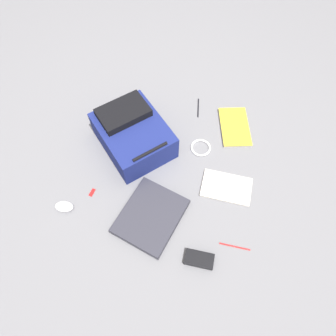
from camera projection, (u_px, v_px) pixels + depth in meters
name	position (u px, v px, depth m)	size (l,w,h in m)	color
ground_plane	(159.00, 168.00, 1.66)	(3.32, 3.32, 0.00)	slate
backpack	(133.00, 134.00, 1.66)	(0.51, 0.52, 0.21)	navy
laptop	(151.00, 216.00, 1.51)	(0.39, 0.42, 0.03)	#24242C
book_blue	(226.00, 187.00, 1.59)	(0.28, 0.19, 0.02)	silver
book_red	(235.00, 127.00, 1.78)	(0.20, 0.30, 0.02)	silver
computer_mouse	(64.00, 207.00, 1.53)	(0.06, 0.09, 0.04)	silver
cable_coil	(201.00, 148.00, 1.72)	(0.12, 0.12, 0.01)	silver
power_brick	(199.00, 259.00, 1.41)	(0.07, 0.13, 0.03)	black
pen_black	(198.00, 108.00, 1.86)	(0.01, 0.01, 0.14)	black
pen_blue	(235.00, 246.00, 1.45)	(0.01, 0.01, 0.15)	red
usb_stick	(92.00, 192.00, 1.59)	(0.02, 0.04, 0.01)	#B21919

